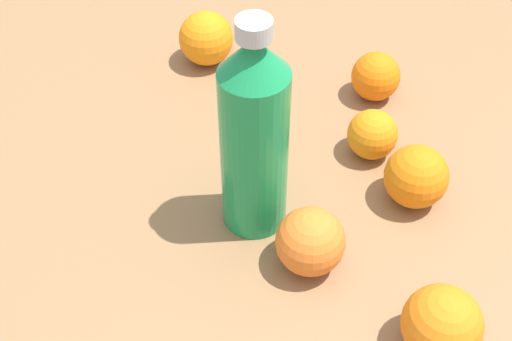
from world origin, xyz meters
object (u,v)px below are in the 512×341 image
Objects in this scene: water_bottle at (256,138)px; orange_2 at (206,38)px; orange_1 at (416,177)px; orange_4 at (376,76)px; orange_5 at (372,134)px; orange_3 at (442,325)px; orange_0 at (310,241)px.

water_bottle reaches higher than orange_2.
water_bottle is at bearing 158.86° from orange_1.
water_bottle is 0.29m from orange_4.
orange_5 is at bearing -72.18° from orange_2.
orange_3 is 1.24× the size of orange_5.
orange_1 is at bearing -103.30° from water_bottle.
orange_0 is 0.96× the size of orange_2.
orange_1 is 0.20m from orange_4.
orange_2 is 1.24× the size of orange_5.
orange_5 is (0.11, 0.26, -0.01)m from orange_3.
orange_0 is 0.31m from orange_4.
orange_1 is at bearing -76.92° from orange_2.
orange_3 reaches higher than orange_4.
orange_2 is 0.54m from orange_3.
water_bottle reaches higher than orange_4.
water_bottle is 0.21m from orange_5.
orange_1 is (0.18, -0.07, -0.09)m from water_bottle.
orange_5 is at bearing -129.27° from orange_4.
orange_0 is at bearing -160.86° from water_bottle.
water_bottle is 3.56× the size of orange_1.
orange_1 is at bearing -113.56° from orange_4.
orange_0 is at bearing -173.77° from orange_1.
orange_3 is 0.28m from orange_5.
orange_3 is (0.05, -0.15, 0.00)m from orange_0.
orange_3 is at bearing -118.13° from orange_4.
orange_0 is 1.00× the size of orange_1.
water_bottle is 4.02× the size of orange_4.
orange_5 is (0.16, 0.11, -0.01)m from orange_0.
orange_4 is at bearing 61.87° from orange_3.
orange_5 is at bearing 87.23° from orange_1.
orange_2 is at bearing 107.82° from orange_5.
orange_0 is at bearing 109.40° from orange_3.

